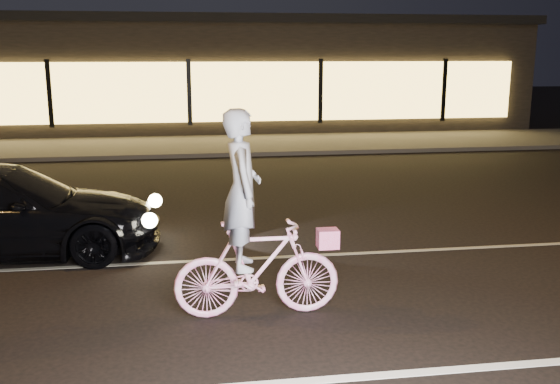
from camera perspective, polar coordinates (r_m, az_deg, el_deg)
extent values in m
plane|color=black|center=(7.14, -6.90, -11.46)|extent=(90.00, 90.00, 0.00)
cube|color=gray|center=(9.00, -7.31, -6.27)|extent=(60.00, 0.10, 0.01)
cube|color=#383533|center=(19.73, -8.12, 4.21)|extent=(30.00, 4.00, 0.12)
cube|color=black|center=(25.54, -8.41, 10.47)|extent=(25.00, 8.00, 4.00)
cube|color=black|center=(25.55, -8.56, 15.06)|extent=(25.40, 8.40, 0.30)
cube|color=#EEBD53|center=(21.46, -8.30, 9.01)|extent=(23.00, 0.15, 2.00)
cube|color=black|center=(21.82, -20.33, 8.43)|extent=(0.15, 0.08, 2.20)
cube|color=black|center=(21.38, -8.30, 9.00)|extent=(0.15, 0.08, 2.20)
cube|color=black|center=(21.88, 3.72, 9.18)|extent=(0.15, 0.08, 2.20)
cube|color=black|center=(23.25, 14.76, 9.00)|extent=(0.15, 0.08, 2.20)
imported|color=#FF47A6|center=(6.98, -2.09, -7.01)|extent=(1.86, 0.52, 1.11)
imported|color=white|center=(6.72, -3.50, 0.20)|extent=(0.42, 0.64, 1.75)
cube|color=#D63E69|center=(7.01, 4.39, -4.26)|extent=(0.23, 0.19, 0.21)
imported|color=black|center=(9.91, -24.20, -1.60)|extent=(4.57, 1.93, 1.32)
sphere|color=#FFF2BF|center=(10.10, -11.35, -0.78)|extent=(0.22, 0.22, 0.22)
sphere|color=#FFF2BF|center=(8.94, -11.83, -2.56)|extent=(0.22, 0.22, 0.22)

